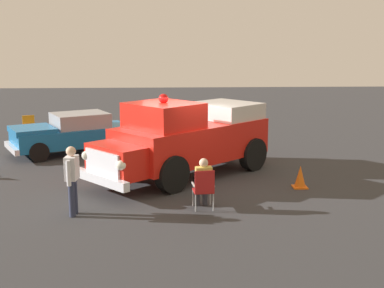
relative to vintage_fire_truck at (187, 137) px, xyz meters
name	(u,v)px	position (x,y,z in m)	size (l,w,h in m)	color
ground_plane	(186,180)	(-0.53, 0.05, -1.20)	(60.00, 60.00, 0.00)	#333335
vintage_fire_truck	(187,137)	(0.00, 0.00, 0.00)	(5.59, 5.88, 2.59)	black
classic_hot_rod	(72,133)	(3.43, 4.08, -0.45)	(3.62, 4.73, 1.46)	black
lawn_chair_near_truck	(204,187)	(-3.27, -0.29, -0.61)	(0.54, 0.56, 1.02)	#B7BABF
lawn_chair_spare	(29,126)	(6.02, 6.29, -0.61)	(0.64, 0.64, 1.02)	#B7BABF
spectator_seated	(203,181)	(-3.14, -0.28, -0.50)	(0.57, 0.42, 1.29)	#383842
spectator_standing	(72,176)	(-3.48, 2.83, -0.23)	(0.65, 0.30, 1.68)	#2D334C
traffic_cone	(300,177)	(-1.47, -3.14, -0.89)	(0.40, 0.40, 0.64)	orange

